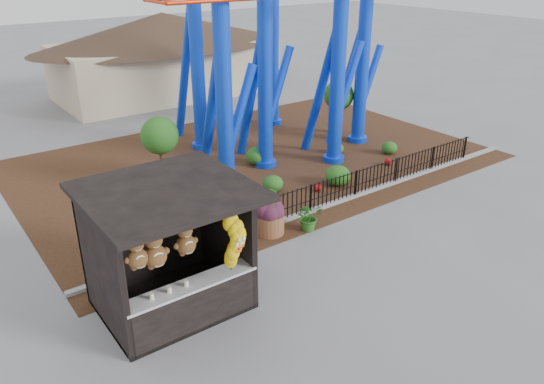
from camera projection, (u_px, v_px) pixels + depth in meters
ground at (301, 285)px, 13.44m from camera, size 120.00×120.00×0.00m
mulch_bed at (254, 160)px, 21.46m from camera, size 18.00×12.00×0.02m
curb at (338, 202)px, 17.76m from camera, size 18.00×0.18×0.12m
prize_booth at (173, 254)px, 11.87m from camera, size 3.50×3.40×3.12m
picket_fence at (358, 183)px, 18.06m from camera, size 12.20×0.06×1.00m
terracotta_planter at (269, 223)px, 15.79m from camera, size 1.07×1.07×0.64m
planter_foliage at (269, 204)px, 15.52m from camera, size 0.70×0.70×0.64m
potted_plant at (309, 217)px, 15.93m from camera, size 1.00×0.94×0.89m
landscaping at (309, 166)px, 19.98m from camera, size 8.45×4.39×0.73m
pavilion at (164, 41)px, 30.09m from camera, size 15.00×15.00×4.80m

